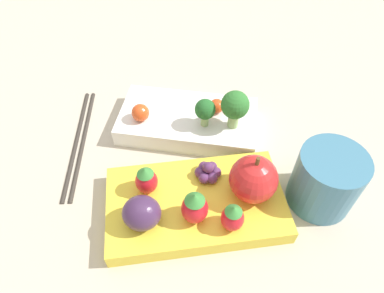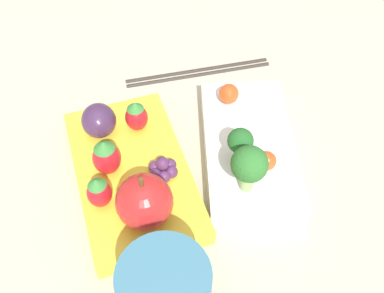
# 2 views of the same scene
# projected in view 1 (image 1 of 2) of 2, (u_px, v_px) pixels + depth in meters

# --- Properties ---
(ground_plane) EXTENTS (4.00, 4.00, 0.00)m
(ground_plane) POSITION_uv_depth(u_px,v_px,m) (187.00, 162.00, 0.48)
(ground_plane) COLOR #BCB29E
(bento_box_savoury) EXTENTS (0.21, 0.13, 0.03)m
(bento_box_savoury) POSITION_uv_depth(u_px,v_px,m) (189.00, 121.00, 0.51)
(bento_box_savoury) COLOR white
(bento_box_savoury) RESTS_ON ground_plane
(bento_box_fruit) EXTENTS (0.23, 0.15, 0.02)m
(bento_box_fruit) POSITION_uv_depth(u_px,v_px,m) (196.00, 204.00, 0.42)
(bento_box_fruit) COLOR yellow
(bento_box_fruit) RESTS_ON ground_plane
(broccoli_floret_0) EXTENTS (0.04, 0.04, 0.06)m
(broccoli_floret_0) POSITION_uv_depth(u_px,v_px,m) (235.00, 106.00, 0.46)
(broccoli_floret_0) COLOR #93B770
(broccoli_floret_0) RESTS_ON bento_box_savoury
(broccoli_floret_1) EXTENTS (0.03, 0.03, 0.04)m
(broccoli_floret_1) POSITION_uv_depth(u_px,v_px,m) (205.00, 110.00, 0.46)
(broccoli_floret_1) COLOR #93B770
(broccoli_floret_1) RESTS_ON bento_box_savoury
(cherry_tomato_0) EXTENTS (0.02, 0.02, 0.02)m
(cherry_tomato_0) POSITION_uv_depth(u_px,v_px,m) (217.00, 106.00, 0.49)
(cherry_tomato_0) COLOR #DB4C1E
(cherry_tomato_0) RESTS_ON bento_box_savoury
(cherry_tomato_1) EXTENTS (0.03, 0.03, 0.03)m
(cherry_tomato_1) POSITION_uv_depth(u_px,v_px,m) (140.00, 113.00, 0.48)
(cherry_tomato_1) COLOR #DB4C1E
(cherry_tomato_1) RESTS_ON bento_box_savoury
(apple) EXTENTS (0.06, 0.06, 0.07)m
(apple) POSITION_uv_depth(u_px,v_px,m) (253.00, 179.00, 0.40)
(apple) COLOR red
(apple) RESTS_ON bento_box_fruit
(strawberry_0) EXTENTS (0.03, 0.03, 0.04)m
(strawberry_0) POSITION_uv_depth(u_px,v_px,m) (233.00, 217.00, 0.37)
(strawberry_0) COLOR red
(strawberry_0) RESTS_ON bento_box_fruit
(strawberry_1) EXTENTS (0.03, 0.03, 0.04)m
(strawberry_1) POSITION_uv_depth(u_px,v_px,m) (146.00, 180.00, 0.41)
(strawberry_1) COLOR red
(strawberry_1) RESTS_ON bento_box_fruit
(strawberry_2) EXTENTS (0.03, 0.03, 0.05)m
(strawberry_2) POSITION_uv_depth(u_px,v_px,m) (195.00, 207.00, 0.38)
(strawberry_2) COLOR red
(strawberry_2) RESTS_ON bento_box_fruit
(plum) EXTENTS (0.04, 0.04, 0.04)m
(plum) POSITION_uv_depth(u_px,v_px,m) (142.00, 213.00, 0.38)
(plum) COLOR #42284C
(plum) RESTS_ON bento_box_fruit
(grape_cluster) EXTENTS (0.03, 0.03, 0.02)m
(grape_cluster) POSITION_uv_depth(u_px,v_px,m) (208.00, 172.00, 0.43)
(grape_cluster) COLOR #562D5B
(grape_cluster) RESTS_ON bento_box_fruit
(drinking_cup) EXTENTS (0.08, 0.08, 0.08)m
(drinking_cup) POSITION_uv_depth(u_px,v_px,m) (326.00, 180.00, 0.41)
(drinking_cup) COLOR teal
(drinking_cup) RESTS_ON ground_plane
(chopsticks_pair) EXTENTS (0.03, 0.21, 0.01)m
(chopsticks_pair) POSITION_uv_depth(u_px,v_px,m) (79.00, 140.00, 0.50)
(chopsticks_pair) COLOR #332D28
(chopsticks_pair) RESTS_ON ground_plane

